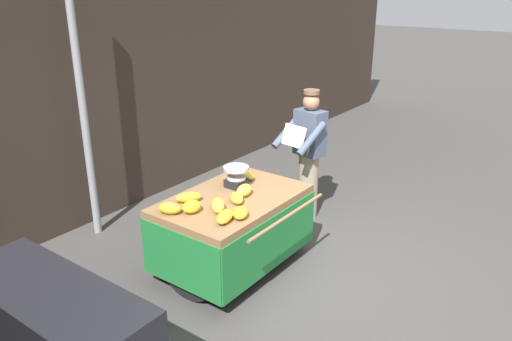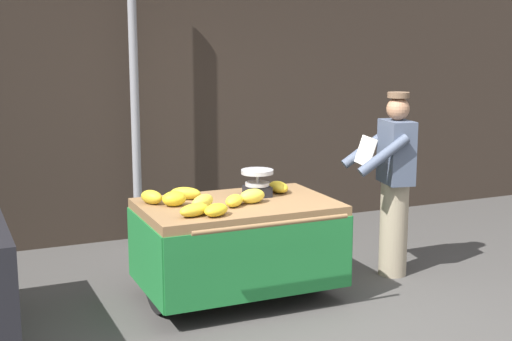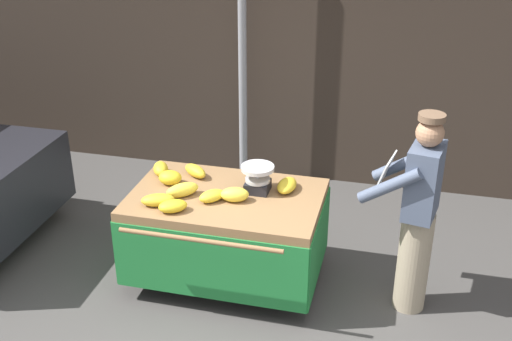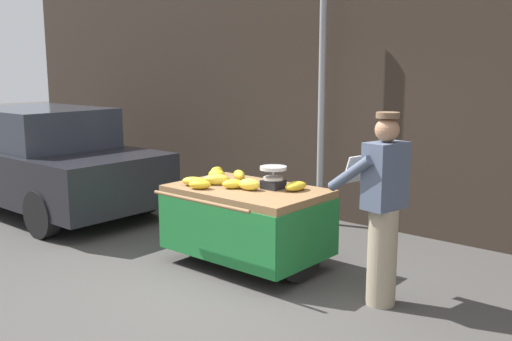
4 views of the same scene
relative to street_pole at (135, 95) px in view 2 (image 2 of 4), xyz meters
name	(u,v)px [view 2 (image 2 of 4)]	position (x,y,z in m)	size (l,w,h in m)	color
ground_plane	(320,328)	(0.70, -2.74, -1.61)	(60.00, 60.00, 0.00)	#423F3D
back_wall	(187,70)	(0.70, 0.41, 0.22)	(16.00, 0.24, 3.66)	#332821
street_pole	(135,95)	(0.00, 0.00, 0.00)	(0.09, 0.09, 3.22)	gray
banana_cart	(238,229)	(0.36, -1.90, -0.99)	(1.63, 1.24, 0.85)	olive
weighing_scale	(257,183)	(0.60, -1.76, -0.64)	(0.28, 0.28, 0.24)	black
banana_bunch_0	(203,202)	(0.02, -2.00, -0.70)	(0.12, 0.28, 0.12)	yellow
banana_bunch_1	(152,197)	(-0.31, -1.67, -0.70)	(0.13, 0.22, 0.11)	gold
banana_bunch_2	(216,210)	(0.03, -2.27, -0.71)	(0.14, 0.23, 0.10)	gold
banana_bunch_3	(252,196)	(0.46, -1.98, -0.70)	(0.14, 0.23, 0.12)	yellow
banana_bunch_4	(194,210)	(-0.12, -2.20, -0.71)	(0.14, 0.27, 0.10)	gold
banana_bunch_5	(278,187)	(0.84, -1.69, -0.71)	(0.15, 0.28, 0.10)	gold
banana_bunch_6	(174,199)	(-0.16, -1.82, -0.70)	(0.16, 0.20, 0.12)	gold
banana_bunch_7	(234,201)	(0.28, -2.03, -0.71)	(0.13, 0.23, 0.10)	yellow
banana_bunch_8	(186,193)	(0.00, -1.62, -0.71)	(0.12, 0.27, 0.11)	gold
vendor_person	(394,184)	(1.92, -1.89, -0.73)	(0.64, 0.59, 1.71)	gray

